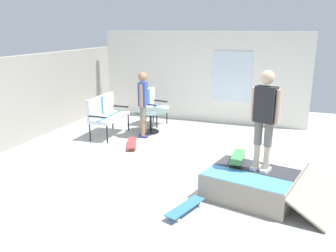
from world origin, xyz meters
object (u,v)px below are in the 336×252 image
object	(u,v)px
skateboard_by_bench	(132,143)
patio_chair_near_house	(151,103)
patio_table	(151,117)
person_watching	(143,100)
skateboard_spare	(185,207)
skate_ramp	(257,179)
skateboard_on_ramp	(238,157)
person_skater	(265,114)
patio_bench	(105,112)

from	to	relation	value
skateboard_by_bench	patio_chair_near_house	bearing A→B (deg)	9.34
patio_table	person_watching	bearing A→B (deg)	178.25
patio_table	person_watching	xyz separation A→B (m)	(-0.44, 0.01, 0.54)
person_watching	skateboard_spare	xyz separation A→B (m)	(-3.27, -2.12, -0.86)
skate_ramp	skateboard_by_bench	distance (m)	3.29
person_watching	skateboard_on_ramp	distance (m)	3.40
patio_table	skateboard_by_bench	distance (m)	1.28
skateboard_by_bench	skateboard_on_ramp	xyz separation A→B (m)	(-1.24, -2.62, 0.44)
skateboard_by_bench	skateboard_on_ramp	bearing A→B (deg)	-115.29
person_skater	patio_chair_near_house	bearing A→B (deg)	44.17
patio_bench	person_watching	distance (m)	1.03
person_watching	skateboard_spare	size ratio (longest dim) A/B	1.99
person_watching	skateboard_by_bench	xyz separation A→B (m)	(-0.80, -0.06, -0.86)
patio_table	skateboard_on_ramp	bearing A→B (deg)	-132.92
skateboard_spare	skateboard_by_bench	bearing A→B (deg)	39.91
patio_chair_near_house	person_skater	xyz separation A→B (m)	(-3.46, -3.36, 0.76)
skateboard_on_ramp	person_watching	bearing A→B (deg)	52.69
person_watching	skateboard_on_ramp	size ratio (longest dim) A/B	2.03
patio_table	person_skater	size ratio (longest dim) A/B	0.55
patio_bench	skateboard_spare	size ratio (longest dim) A/B	1.53
person_watching	skateboard_by_bench	distance (m)	1.18
patio_bench	patio_chair_near_house	world-z (taller)	same
skateboard_spare	person_skater	bearing A→B (deg)	-44.86
patio_bench	skateboard_by_bench	distance (m)	1.29
patio_chair_near_house	skateboard_by_bench	world-z (taller)	patio_chair_near_house
patio_bench	patio_chair_near_house	xyz separation A→B (m)	(1.38, -0.69, -0.00)
patio_chair_near_house	skate_ramp	bearing A→B (deg)	-135.31
patio_chair_near_house	person_watching	world-z (taller)	person_watching
skate_ramp	person_skater	size ratio (longest dim) A/B	1.38
person_watching	person_skater	distance (m)	3.88
person_watching	person_skater	size ratio (longest dim) A/B	1.01
patio_table	skateboard_by_bench	size ratio (longest dim) A/B	1.11
person_watching	skateboard_on_ramp	world-z (taller)	person_watching
skateboard_by_bench	skateboard_spare	bearing A→B (deg)	-140.09
skate_ramp	skateboard_by_bench	world-z (taller)	skate_ramp
skate_ramp	person_watching	bearing A→B (deg)	54.44
skateboard_on_ramp	patio_chair_near_house	bearing A→B (deg)	42.51
patio_chair_near_house	person_watching	xyz separation A→B (m)	(-1.17, -0.27, 0.34)
skateboard_by_bench	skateboard_on_ramp	world-z (taller)	skateboard_on_ramp
patio_bench	patio_table	world-z (taller)	patio_bench
patio_table	skateboard_on_ramp	distance (m)	3.64
skate_ramp	patio_chair_near_house	size ratio (longest dim) A/B	2.19
person_watching	skateboard_spare	world-z (taller)	person_watching
skateboard_by_bench	skateboard_spare	size ratio (longest dim) A/B	0.99
patio_chair_near_house	skateboard_spare	xyz separation A→B (m)	(-4.44, -2.39, -0.53)
person_skater	person_watching	bearing A→B (deg)	53.51
person_watching	skate_ramp	bearing A→B (deg)	-125.56
skateboard_on_ramp	skateboard_by_bench	bearing A→B (deg)	64.71
person_skater	skateboard_by_bench	distance (m)	3.62
skateboard_spare	skateboard_on_ramp	distance (m)	1.42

